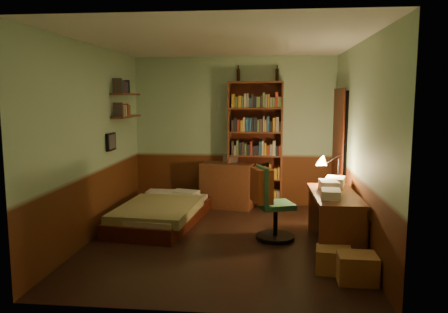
# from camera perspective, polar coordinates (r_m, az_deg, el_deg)

# --- Properties ---
(floor) EXTENTS (3.50, 4.00, 0.02)m
(floor) POSITION_cam_1_polar(r_m,az_deg,el_deg) (5.97, -0.24, -10.94)
(floor) COLOR black
(floor) RESTS_ON ground
(ceiling) EXTENTS (3.50, 4.00, 0.02)m
(ceiling) POSITION_cam_1_polar(r_m,az_deg,el_deg) (5.70, -0.26, 14.86)
(ceiling) COLOR silver
(ceiling) RESTS_ON wall_back
(wall_back) EXTENTS (3.50, 0.02, 2.60)m
(wall_back) POSITION_cam_1_polar(r_m,az_deg,el_deg) (7.68, 1.32, 3.24)
(wall_back) COLOR #96B791
(wall_back) RESTS_ON ground
(wall_left) EXTENTS (0.02, 4.00, 2.60)m
(wall_left) POSITION_cam_1_polar(r_m,az_deg,el_deg) (6.13, -16.86, 1.76)
(wall_left) COLOR #96B791
(wall_left) RESTS_ON ground
(wall_right) EXTENTS (0.02, 4.00, 2.60)m
(wall_right) POSITION_cam_1_polar(r_m,az_deg,el_deg) (5.78, 17.39, 1.40)
(wall_right) COLOR #96B791
(wall_right) RESTS_ON ground
(wall_front) EXTENTS (3.50, 0.02, 2.60)m
(wall_front) POSITION_cam_1_polar(r_m,az_deg,el_deg) (3.71, -3.50, -1.62)
(wall_front) COLOR #96B791
(wall_front) RESTS_ON ground
(doorway) EXTENTS (0.06, 0.90, 2.00)m
(doorway) POSITION_cam_1_polar(r_m,az_deg,el_deg) (7.08, 14.88, 0.15)
(doorway) COLOR black
(doorway) RESTS_ON ground
(door_trim) EXTENTS (0.02, 0.98, 2.08)m
(door_trim) POSITION_cam_1_polar(r_m,az_deg,el_deg) (7.07, 14.60, 0.15)
(door_trim) COLOR #3C1309
(door_trim) RESTS_ON ground
(bed) EXTENTS (1.25, 2.02, 0.56)m
(bed) POSITION_cam_1_polar(r_m,az_deg,el_deg) (6.70, -8.28, -6.33)
(bed) COLOR #758950
(bed) RESTS_ON ground
(dresser) EXTENTS (0.95, 0.60, 0.78)m
(dresser) POSITION_cam_1_polar(r_m,az_deg,el_deg) (7.58, 0.43, -3.77)
(dresser) COLOR #5E2F1A
(dresser) RESTS_ON ground
(mini_stereo) EXTENTS (0.26, 0.22, 0.12)m
(mini_stereo) POSITION_cam_1_polar(r_m,az_deg,el_deg) (7.62, 0.87, -0.27)
(mini_stereo) COLOR #B2B2B7
(mini_stereo) RESTS_ON dresser
(bookshelf) EXTENTS (0.94, 0.33, 2.17)m
(bookshelf) POSITION_cam_1_polar(r_m,az_deg,el_deg) (7.52, 4.12, 1.49)
(bookshelf) COLOR #5E2F1A
(bookshelf) RESTS_ON ground
(bottle_left) EXTENTS (0.06, 0.06, 0.21)m
(bottle_left) POSITION_cam_1_polar(r_m,az_deg,el_deg) (7.61, 1.88, 10.57)
(bottle_left) COLOR black
(bottle_left) RESTS_ON bookshelf
(bottle_right) EXTENTS (0.06, 0.06, 0.21)m
(bottle_right) POSITION_cam_1_polar(r_m,az_deg,el_deg) (7.60, 6.95, 10.51)
(bottle_right) COLOR black
(bottle_right) RESTS_ON bookshelf
(desk) EXTENTS (0.58, 1.33, 0.71)m
(desk) POSITION_cam_1_polar(r_m,az_deg,el_deg) (5.76, 14.15, -8.12)
(desk) COLOR #5E2F1A
(desk) RESTS_ON ground
(paper_stack) EXTENTS (0.32, 0.38, 0.13)m
(paper_stack) POSITION_cam_1_polar(r_m,az_deg,el_deg) (6.08, 14.31, -3.24)
(paper_stack) COLOR silver
(paper_stack) RESTS_ON desk
(desk_lamp) EXTENTS (0.19, 0.19, 0.54)m
(desk_lamp) POSITION_cam_1_polar(r_m,az_deg,el_deg) (6.28, 14.72, -1.02)
(desk_lamp) COLOR black
(desk_lamp) RESTS_ON desk
(office_chair) EXTENTS (0.70, 0.66, 1.14)m
(office_chair) POSITION_cam_1_polar(r_m,az_deg,el_deg) (5.89, 6.78, -5.37)
(office_chair) COLOR #30603D
(office_chair) RESTS_ON ground
(red_jacket) EXTENTS (0.31, 0.43, 0.45)m
(red_jacket) POSITION_cam_1_polar(r_m,az_deg,el_deg) (5.51, 3.98, 2.17)
(red_jacket) COLOR #B44C27
(red_jacket) RESTS_ON office_chair
(wall_shelf_lower) EXTENTS (0.20, 0.90, 0.03)m
(wall_shelf_lower) POSITION_cam_1_polar(r_m,az_deg,el_deg) (7.09, -12.64, 5.11)
(wall_shelf_lower) COLOR #5E2F1A
(wall_shelf_lower) RESTS_ON wall_left
(wall_shelf_upper) EXTENTS (0.20, 0.90, 0.03)m
(wall_shelf_upper) POSITION_cam_1_polar(r_m,az_deg,el_deg) (7.09, -12.73, 7.94)
(wall_shelf_upper) COLOR #5E2F1A
(wall_shelf_upper) RESTS_ON wall_left
(framed_picture) EXTENTS (0.04, 0.32, 0.26)m
(framed_picture) POSITION_cam_1_polar(r_m,az_deg,el_deg) (6.67, -14.55, 1.88)
(framed_picture) COLOR black
(framed_picture) RESTS_ON wall_left
(cardboard_box_a) EXTENTS (0.40, 0.33, 0.30)m
(cardboard_box_a) POSITION_cam_1_polar(r_m,az_deg,el_deg) (4.86, 16.97, -13.77)
(cardboard_box_a) COLOR #A47440
(cardboard_box_a) RESTS_ON ground
(cardboard_box_b) EXTENTS (0.41, 0.35, 0.27)m
(cardboard_box_b) POSITION_cam_1_polar(r_m,az_deg,el_deg) (5.06, 14.08, -13.00)
(cardboard_box_b) COLOR #A47440
(cardboard_box_b) RESTS_ON ground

